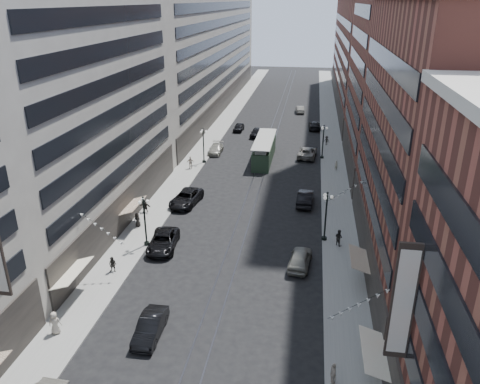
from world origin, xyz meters
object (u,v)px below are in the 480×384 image
Objects in this scene: pedestrian_1 at (55,323)px; pedestrian_4 at (333,374)px; car_5 at (150,327)px; car_13 at (257,133)px; car_2 at (163,241)px; car_12 at (315,125)px; car_4 at (300,258)px; car_10 at (305,198)px; lamppost_se_mid at (323,140)px; pedestrian_7 at (339,237)px; pedestrian_8 at (336,166)px; car_9 at (239,127)px; pedestrian_5 at (145,206)px; streetcar at (264,150)px; car_8 at (216,149)px; car_11 at (307,152)px; lamppost_se_far at (326,215)px; lamppost_sw_far at (145,219)px; pedestrian_6 at (191,163)px; pedestrian_9 at (327,141)px; pedestrian_extra_1 at (137,220)px; car_7 at (186,198)px; car_14 at (300,109)px; pedestrian_2 at (113,265)px; lamppost_sw_mid at (204,144)px.

pedestrian_1 is 1.07× the size of pedestrian_4.
car_5 is 14.04m from pedestrian_4.
pedestrian_4 is 61.17m from car_13.
car_2 is 53.03m from car_12.
car_4 reaches higher than car_2.
car_5 is 0.91× the size of car_10.
lamppost_se_mid reaches higher than car_2.
pedestrian_7 reaches higher than car_12.
car_5 is 42.74m from pedestrian_8.
car_5 is at bearing 91.92° from pedestrian_7.
pedestrian_5 is at bearing -95.43° from car_9.
car_8 is (-8.40, 2.34, -0.89)m from streetcar.
car_2 is 0.96× the size of car_11.
car_5 is 0.80× the size of car_11.
lamppost_se_far reaches higher than car_13.
car_4 reaches higher than car_9.
car_9 is 0.89× the size of car_13.
streetcar is at bearing 109.48° from lamppost_se_far.
pedestrian_6 is at bearing 93.29° from lamppost_sw_far.
lamppost_se_mid is 32.26m from pedestrian_5.
lamppost_sw_far is 32.44m from car_8.
car_10 is 2.90× the size of pedestrian_6.
pedestrian_1 reaches higher than car_10.
streetcar reaches higher than car_4.
pedestrian_8 is 0.93× the size of pedestrian_9.
car_11 is at bearing 69.87° from pedestrian_extra_1.
car_5 is 24.88m from car_7.
lamppost_se_mid is at bearing -166.80° from pedestrian_6.
pedestrian_1 is at bearing 59.59° from car_10.
pedestrian_6 is 20.04m from pedestrian_extra_1.
car_2 reaches higher than car_9.
streetcar is 2.65× the size of car_5.
pedestrian_4 is 81.56m from car_14.
pedestrian_6 is (-6.38, 37.45, 0.27)m from car_5.
lamppost_se_mid is 42.46m from pedestrian_2.
lamppost_se_far reaches higher than car_8.
pedestrian_1 is at bearing 72.06° from pedestrian_4.
pedestrian_6 is at bearing -97.08° from car_9.
pedestrian_9 is (17.35, 39.65, 0.15)m from car_2.
car_11 is 14.50m from car_13.
car_13 is at bearing 78.40° from car_2.
car_14 is at bearing 67.53° from car_8.
lamppost_sw_mid and lamppost_se_mid have the same top height.
pedestrian_5 is at bearing 31.88° from pedestrian_7.
lamppost_sw_mid is 2.93× the size of pedestrian_1.
car_10 is at bearing 85.96° from car_14.
car_11 is at bearing 19.03° from lamppost_sw_mid.
lamppost_sw_far is 66.32m from car_14.
car_9 is at bearing -68.32° from pedestrian_8.
car_7 is at bearing 11.61° from car_10.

